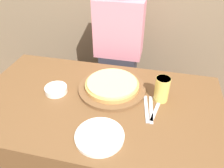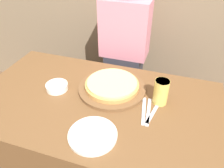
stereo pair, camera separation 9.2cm
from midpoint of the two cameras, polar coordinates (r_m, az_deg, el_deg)
dining_table at (r=1.49m, az=-5.24°, el=-15.34°), size 1.39×0.80×0.74m
pizza_on_board at (r=1.29m, az=-2.04°, el=-0.62°), size 0.40×0.40×0.06m
beer_glass at (r=1.21m, az=10.82°, el=-1.17°), size 0.08×0.08×0.14m
dinner_plate at (r=1.04m, az=-5.86°, el=-13.49°), size 0.23×0.23×0.02m
side_bowl at (r=1.33m, az=-16.33°, el=-1.46°), size 0.13×0.13×0.04m
fork at (r=1.18m, az=6.78°, el=-6.39°), size 0.05×0.21×0.00m
dinner_knife at (r=1.18m, az=7.99°, el=-6.56°), size 0.04×0.21×0.00m
spoon at (r=1.18m, az=9.20°, el=-6.72°), size 0.05×0.18×0.00m
diner_person at (r=1.77m, az=0.12°, el=5.75°), size 0.35×0.20×1.31m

